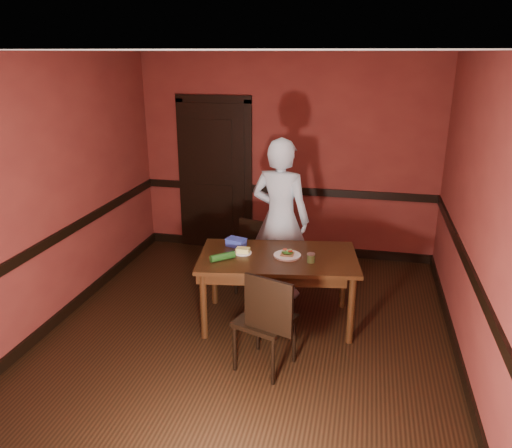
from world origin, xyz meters
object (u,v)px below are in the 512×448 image
at_px(chair_near, 265,319).
at_px(sauce_jar, 311,258).
at_px(food_tub, 236,242).
at_px(chair_far, 255,259).
at_px(person, 280,219).
at_px(cheese_saucer, 243,251).
at_px(sandwich_plate, 287,255).
at_px(dining_table, 278,289).

bearing_deg(chair_near, sauce_jar, -94.22).
bearing_deg(food_tub, chair_far, 93.90).
xyz_separation_m(chair_far, food_tub, (-0.10, -0.46, 0.37)).
xyz_separation_m(person, food_tub, (-0.39, -0.48, -0.13)).
bearing_deg(food_tub, sauce_jar, -1.32).
bearing_deg(chair_far, person, 17.81).
distance_m(chair_far, chair_near, 1.50).
height_order(chair_near, cheese_saucer, chair_near).
bearing_deg(sandwich_plate, cheese_saucer, -178.18).
bearing_deg(chair_near, cheese_saucer, -44.56).
relative_size(dining_table, chair_near, 1.65).
distance_m(chair_far, sauce_jar, 1.09).
relative_size(dining_table, person, 0.86).
height_order(sandwich_plate, sauce_jar, sauce_jar).
bearing_deg(chair_far, chair_near, -59.36).
height_order(dining_table, person, person).
bearing_deg(chair_far, food_tub, -87.68).
bearing_deg(dining_table, person, 89.21).
distance_m(sauce_jar, cheese_saucer, 0.71).
bearing_deg(sandwich_plate, chair_far, 127.44).
height_order(chair_near, sauce_jar, chair_near).
bearing_deg(sauce_jar, food_tub, 162.57).
bearing_deg(person, sauce_jar, 131.39).
relative_size(person, sandwich_plate, 6.68).
relative_size(sauce_jar, food_tub, 0.40).
relative_size(chair_far, person, 0.45).
distance_m(person, food_tub, 0.63).
xyz_separation_m(person, sandwich_plate, (0.18, -0.64, -0.15)).
distance_m(chair_far, sandwich_plate, 0.86).
xyz_separation_m(chair_far, person, (0.29, 0.02, 0.50)).
bearing_deg(chair_far, sandwich_plate, -38.03).
relative_size(chair_far, sandwich_plate, 3.01).
distance_m(person, sauce_jar, 0.86).
bearing_deg(dining_table, food_tub, 151.69).
bearing_deg(sauce_jar, dining_table, 165.31).
height_order(chair_near, food_tub, chair_near).
bearing_deg(sandwich_plate, sauce_jar, -21.39).
height_order(person, sandwich_plate, person).
distance_m(dining_table, person, 0.85).
bearing_deg(dining_table, sandwich_plate, -3.80).
bearing_deg(cheese_saucer, food_tub, 123.95).
bearing_deg(chair_far, sauce_jar, -30.24).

